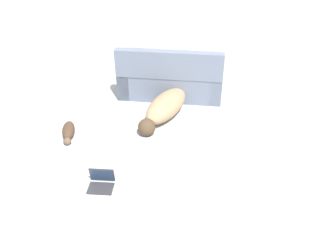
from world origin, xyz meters
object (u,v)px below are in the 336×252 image
dog (164,108)px  laptop_open (101,180)px  cat (68,131)px  couch (171,78)px

dog → laptop_open: size_ratio=4.60×
cat → laptop_open: bearing=23.2°
couch → cat: couch is taller
dog → laptop_open: 1.75m
couch → cat: 2.02m
dog → laptop_open: bearing=2.5°
cat → laptop_open: laptop_open is taller
dog → couch: bearing=-159.1°
dog → cat: 1.50m
couch → cat: size_ratio=2.80×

